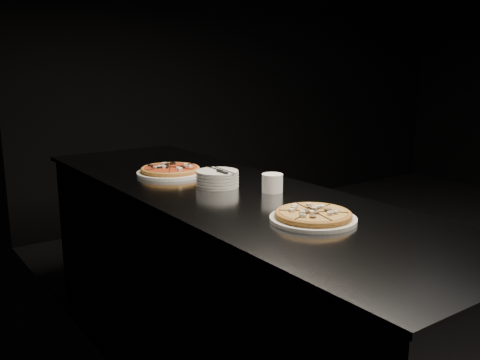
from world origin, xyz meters
TOP-DOWN VIEW (x-y plane):
  - wall_left at (-2.50, 0.00)m, footprint 0.02×5.00m
  - wall_back at (0.00, 2.50)m, footprint 5.00×0.02m
  - counter at (-2.13, 0.00)m, footprint 0.74×2.44m
  - pizza_mushroom at (-2.14, -0.54)m, footprint 0.33×0.33m
  - pizza_tomato at (-2.18, 0.40)m, footprint 0.32×0.32m
  - plate_stack at (-2.12, 0.08)m, footprint 0.18×0.18m
  - cutlery at (-2.12, 0.06)m, footprint 0.07×0.19m
  - ramekin at (-2.00, -0.14)m, footprint 0.09×0.09m

SIDE VIEW (x-z plane):
  - counter at x=-2.13m, z-range 0.00..0.92m
  - pizza_mushroom at x=-2.14m, z-range 0.92..0.96m
  - pizza_tomato at x=-2.18m, z-range 0.92..0.96m
  - plate_stack at x=-2.12m, z-range 0.92..0.99m
  - ramekin at x=-2.00m, z-range 0.92..1.00m
  - cutlery at x=-2.12m, z-range 0.99..0.99m
  - wall_left at x=-2.50m, z-range 0.00..2.80m
  - wall_back at x=0.00m, z-range 0.00..2.80m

